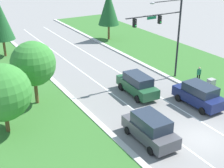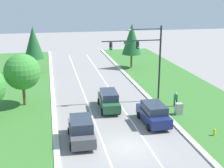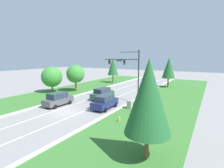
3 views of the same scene
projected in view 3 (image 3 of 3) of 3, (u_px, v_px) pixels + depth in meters
The scene contains 19 objects.
ground_plane at pixel (66, 112), 24.18m from camera, with size 160.00×160.00×0.00m, color gray.
curb_strip_right at pixel (100, 119), 21.37m from camera, with size 0.50×90.00×0.15m.
curb_strip_left at pixel (39, 106), 26.97m from camera, with size 0.50×90.00×0.15m.
grass_verge_right at pixel (141, 128), 18.77m from camera, with size 10.00×90.00×0.08m.
grass_verge_left at pixel (19, 102), 29.58m from camera, with size 10.00×90.00×0.08m.
lane_stripe_inner_left at pixel (57, 110), 25.07m from camera, with size 0.14×81.00×0.01m.
lane_stripe_inner_right at pixel (76, 114), 23.29m from camera, with size 0.14×81.00×0.01m.
traffic_signal_mast at pixel (129, 68), 29.85m from camera, with size 6.76×0.41×8.73m.
graphite_suv at pixel (58, 99), 27.31m from camera, with size 2.24×4.85×2.08m.
navy_suv at pixel (105, 102), 25.72m from camera, with size 2.28×4.87×2.04m.
forest_suv at pixel (103, 93), 31.45m from camera, with size 2.24×5.18×2.06m.
utility_cabinet at pixel (130, 105), 25.51m from camera, with size 0.70×0.60×1.28m.
pedestrian at pixel (139, 100), 27.12m from camera, with size 0.40×0.25×1.69m.
fire_hydrant at pixel (119, 119), 20.48m from camera, with size 0.34×0.20×0.70m.
conifer_near_right_tree at pixel (148, 97), 12.39m from camera, with size 3.41×3.41×7.53m.
oak_near_left_tree at pixel (52, 77), 36.90m from camera, with size 4.33×4.33×5.56m.
conifer_far_right_tree at pixel (169, 68), 42.84m from camera, with size 3.16×3.16×7.44m.
oak_far_left_tree at pixel (76, 74), 38.09m from camera, with size 3.96×3.96×5.88m.
conifer_mid_left_tree at pixel (113, 67), 50.59m from camera, with size 3.09×3.09×7.27m.
Camera 3 is at (17.18, -16.95, 7.60)m, focal length 28.00 mm.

